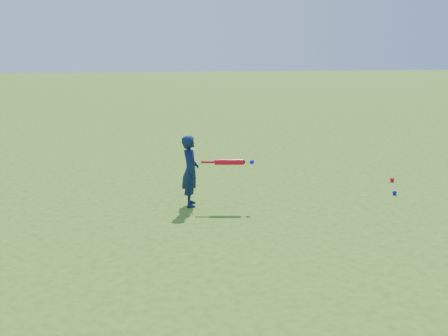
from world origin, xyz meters
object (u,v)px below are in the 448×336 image
ground_ball_red (392,180)px  ground_ball_blue (395,193)px  child (190,171)px  bat_swing (231,162)px

ground_ball_red → ground_ball_blue: 0.82m
child → bat_swing: bearing=-101.1°
ground_ball_red → bat_swing: (-3.05, -0.95, 0.64)m
child → ground_ball_red: 3.76m
ground_ball_blue → ground_ball_red: bearing=66.0°
ground_ball_blue → bat_swing: size_ratio=0.09×
bat_swing → ground_ball_blue: bearing=12.5°
ground_ball_red → ground_ball_blue: (-0.33, -0.75, -0.00)m
ground_ball_red → ground_ball_blue: ground_ball_red is taller
child → bat_swing: size_ratio=1.38×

